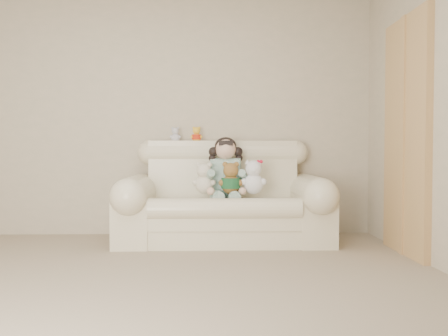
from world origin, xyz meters
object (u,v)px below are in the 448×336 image
white_cat (253,173)px  seated_child (226,168)px  brown_teddy (231,175)px  cream_teddy (204,175)px  sofa (224,191)px

white_cat → seated_child: bearing=149.0°
brown_teddy → cream_teddy: (-0.26, 0.06, -0.00)m
seated_child → white_cat: seated_child is taller
seated_child → brown_teddy: 0.24m
cream_teddy → sofa: bearing=32.9°
brown_teddy → white_cat: white_cat is taller
white_cat → cream_teddy: 0.48m
seated_child → cream_teddy: 0.29m
seated_child → sofa: bearing=-99.3°
seated_child → cream_teddy: (-0.22, -0.17, -0.07)m
sofa → cream_teddy: bearing=-154.9°
sofa → seated_child: (0.02, 0.08, 0.23)m
sofa → cream_teddy: 0.27m
brown_teddy → cream_teddy: brown_teddy is taller
cream_teddy → brown_teddy: bearing=-4.3°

